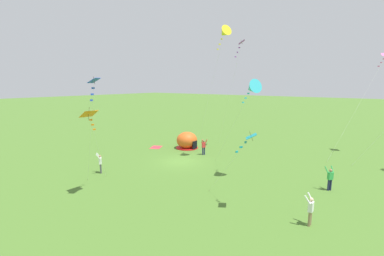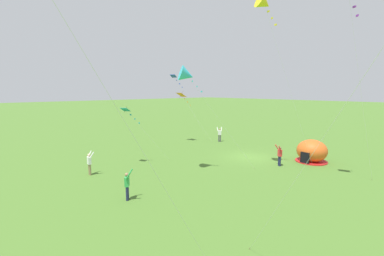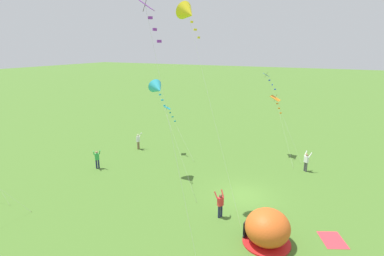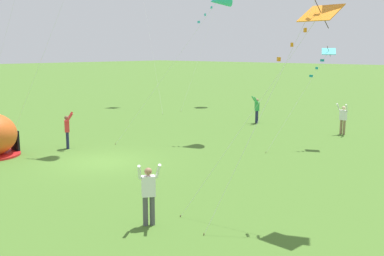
% 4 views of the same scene
% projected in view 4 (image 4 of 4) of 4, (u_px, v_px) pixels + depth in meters
% --- Properties ---
extents(ground_plane, '(300.00, 300.00, 0.00)m').
position_uv_depth(ground_plane, '(103.00, 162.00, 20.45)').
color(ground_plane, '#477028').
extents(person_far_back, '(0.67, 0.72, 1.89)m').
position_uv_depth(person_far_back, '(149.00, 192.00, 12.88)').
color(person_far_back, '#4C4C51').
rests_on(person_far_back, ground).
extents(person_arms_raised, '(0.71, 0.68, 1.89)m').
position_uv_depth(person_arms_raised, '(257.00, 109.00, 31.17)').
color(person_arms_raised, '#1E2347').
rests_on(person_arms_raised, ground).
extents(person_center_field, '(0.68, 0.49, 1.89)m').
position_uv_depth(person_center_field, '(343.00, 118.00, 26.97)').
color(person_center_field, '#8C7251').
rests_on(person_center_field, ground).
extents(person_flying_kite, '(0.72, 0.66, 1.89)m').
position_uv_depth(person_flying_kite, '(67.00, 130.00, 23.07)').
color(person_flying_kite, '#1E2347').
rests_on(person_flying_kite, ground).
extents(kite_teal, '(1.73, 4.23, 5.25)m').
position_uv_depth(kite_teal, '(325.00, 57.00, 23.24)').
color(kite_teal, silver).
rests_on(kite_teal, ground).
extents(kite_orange, '(3.49, 3.22, 6.52)m').
position_uv_depth(kite_orange, '(315.00, 19.00, 12.75)').
color(kite_orange, silver).
rests_on(kite_orange, ground).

